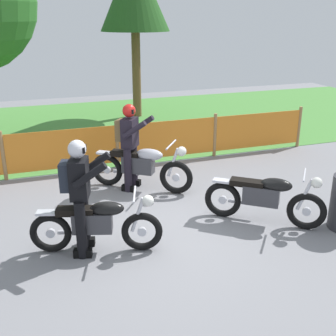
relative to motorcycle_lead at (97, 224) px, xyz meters
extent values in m
cube|color=gray|center=(1.09, 0.38, -0.45)|extent=(24.00, 24.00, 0.02)
cube|color=#4C8C3D|center=(1.09, 7.26, -0.43)|extent=(24.00, 7.64, 0.01)
cylinder|color=#997547|center=(-1.30, 3.44, 0.09)|extent=(0.08, 0.08, 1.05)
cylinder|color=#997547|center=(1.09, 3.44, 0.09)|extent=(0.08, 0.08, 1.05)
cylinder|color=#997547|center=(3.48, 3.44, 0.09)|extent=(0.08, 0.08, 1.05)
cylinder|color=#997547|center=(5.87, 3.44, 0.09)|extent=(0.08, 0.08, 1.05)
cube|color=orange|center=(-0.10, 3.44, 0.11)|extent=(2.31, 0.02, 0.85)
cube|color=orange|center=(2.29, 3.44, 0.11)|extent=(2.31, 0.02, 0.85)
cube|color=orange|center=(4.68, 3.44, 0.11)|extent=(2.31, 0.02, 0.85)
cylinder|color=brown|center=(2.86, 8.18, 0.93)|extent=(0.28, 0.28, 2.74)
torus|color=black|center=(0.61, -0.19, -0.14)|extent=(0.60, 0.28, 0.60)
cylinder|color=silver|center=(0.61, -0.19, -0.14)|extent=(0.14, 0.09, 0.13)
torus|color=black|center=(-0.64, 0.20, -0.14)|extent=(0.60, 0.28, 0.60)
cylinder|color=silver|center=(-0.64, 0.20, -0.14)|extent=(0.14, 0.09, 0.13)
cube|color=#38383D|center=(-0.06, 0.02, 0.03)|extent=(0.60, 0.38, 0.30)
ellipsoid|color=black|center=(0.15, -0.05, 0.24)|extent=(0.53, 0.36, 0.21)
cube|color=black|center=(-0.28, 0.09, 0.21)|extent=(0.56, 0.35, 0.09)
cube|color=silver|center=(-0.64, 0.20, 0.19)|extent=(0.37, 0.24, 0.04)
cylinder|color=silver|center=(0.56, -0.18, 0.13)|extent=(0.22, 0.11, 0.53)
sphere|color=white|center=(0.70, -0.22, 0.35)|extent=(0.21, 0.21, 0.17)
cylinder|color=silver|center=(0.53, -0.17, 0.45)|extent=(0.20, 0.55, 0.03)
cylinder|color=silver|center=(-0.29, 0.22, -0.20)|extent=(0.51, 0.22, 0.07)
torus|color=black|center=(3.27, -0.44, -0.13)|extent=(0.55, 0.47, 0.62)
cylinder|color=silver|center=(3.27, -0.44, -0.13)|extent=(0.14, 0.13, 0.14)
torus|color=black|center=(2.21, 0.41, -0.13)|extent=(0.55, 0.47, 0.62)
cylinder|color=silver|center=(2.21, 0.41, -0.13)|extent=(0.14, 0.13, 0.14)
cube|color=#38383D|center=(2.70, 0.02, 0.05)|extent=(0.60, 0.55, 0.31)
ellipsoid|color=black|center=(2.87, -0.12, 0.26)|extent=(0.54, 0.50, 0.21)
cube|color=black|center=(2.51, 0.17, 0.23)|extent=(0.56, 0.51, 0.10)
cube|color=silver|center=(2.21, 0.41, 0.21)|extent=(0.37, 0.34, 0.04)
cylinder|color=silver|center=(3.22, -0.40, 0.15)|extent=(0.21, 0.18, 0.55)
sphere|color=white|center=(3.34, -0.50, 0.38)|extent=(0.25, 0.25, 0.17)
cylinder|color=silver|center=(3.19, -0.38, 0.48)|extent=(0.39, 0.47, 0.03)
cylinder|color=silver|center=(2.56, 0.31, -0.19)|extent=(0.46, 0.39, 0.07)
torus|color=black|center=(1.81, 1.60, -0.11)|extent=(0.60, 0.48, 0.66)
cylinder|color=silver|center=(1.81, 1.60, -0.11)|extent=(0.15, 0.13, 0.14)
torus|color=black|center=(0.65, 2.44, -0.11)|extent=(0.60, 0.48, 0.66)
cylinder|color=silver|center=(0.65, 2.44, -0.11)|extent=(0.15, 0.13, 0.14)
cube|color=#38383D|center=(1.19, 2.05, 0.07)|extent=(0.64, 0.56, 0.33)
ellipsoid|color=#B7B7C1|center=(1.38, 1.91, 0.30)|extent=(0.58, 0.51, 0.23)
cube|color=black|center=(0.98, 2.20, 0.27)|extent=(0.60, 0.52, 0.10)
cube|color=silver|center=(0.65, 2.44, 0.25)|extent=(0.39, 0.35, 0.04)
cylinder|color=silver|center=(1.76, 1.64, 0.19)|extent=(0.23, 0.19, 0.58)
sphere|color=white|center=(1.89, 1.54, 0.42)|extent=(0.26, 0.26, 0.18)
cylinder|color=silver|center=(1.73, 1.66, 0.53)|extent=(0.39, 0.52, 0.03)
cylinder|color=silver|center=(1.02, 2.35, -0.18)|extent=(0.50, 0.39, 0.07)
cylinder|color=black|center=(-0.14, 0.21, -0.01)|extent=(0.19, 0.19, 0.86)
cube|color=black|center=(-0.14, 0.21, -0.38)|extent=(0.28, 0.18, 0.12)
cylinder|color=black|center=(-0.24, -0.10, -0.01)|extent=(0.19, 0.19, 0.86)
cube|color=black|center=(-0.24, -0.10, -0.38)|extent=(0.28, 0.18, 0.12)
cube|color=black|center=(-0.19, 0.06, 0.70)|extent=(0.34, 0.42, 0.56)
cylinder|color=black|center=(0.05, 0.21, 0.82)|extent=(0.49, 0.24, 0.38)
cylinder|color=black|center=(-0.09, -0.21, 0.82)|extent=(0.49, 0.24, 0.38)
sphere|color=silver|center=(-0.19, 0.06, 1.13)|extent=(0.31, 0.31, 0.25)
cube|color=black|center=(-0.10, 0.03, 1.13)|extent=(0.08, 0.18, 0.08)
cube|color=#1E232D|center=(-0.35, 0.11, 0.74)|extent=(0.24, 0.31, 0.40)
cylinder|color=black|center=(1.16, 2.27, -0.01)|extent=(0.21, 0.21, 0.86)
cube|color=black|center=(1.16, 2.27, -0.38)|extent=(0.27, 0.24, 0.12)
cylinder|color=black|center=(0.97, 2.01, -0.01)|extent=(0.21, 0.21, 0.86)
cube|color=black|center=(0.97, 2.01, -0.38)|extent=(0.27, 0.24, 0.12)
cube|color=black|center=(1.06, 2.14, 0.70)|extent=(0.41, 0.43, 0.56)
cylinder|color=black|center=(1.34, 2.22, 0.82)|extent=(0.45, 0.37, 0.38)
cylinder|color=black|center=(1.08, 1.86, 0.82)|extent=(0.45, 0.37, 0.38)
sphere|color=red|center=(1.06, 2.14, 1.13)|extent=(0.35, 0.35, 0.25)
cube|color=black|center=(1.14, 2.08, 1.13)|extent=(0.13, 0.16, 0.08)
cube|color=brown|center=(0.92, 2.24, 0.74)|extent=(0.29, 0.32, 0.40)
camera|label=1|loc=(-0.84, -5.47, 2.84)|focal=45.36mm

